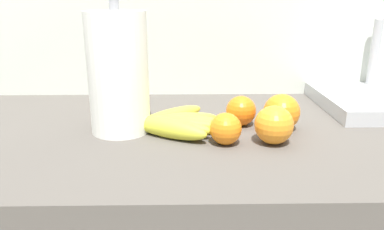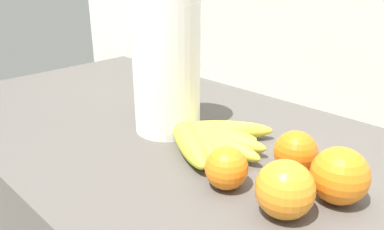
# 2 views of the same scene
# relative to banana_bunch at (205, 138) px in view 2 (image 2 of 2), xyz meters

# --- Properties ---
(wall_back) EXTENTS (2.07, 0.06, 1.30)m
(wall_back) POSITION_rel_banana_bunch_xyz_m (0.14, 0.35, -0.28)
(wall_back) COLOR silver
(wall_back) RESTS_ON ground
(banana_bunch) EXTENTS (0.21, 0.22, 0.04)m
(banana_bunch) POSITION_rel_banana_bunch_xyz_m (0.00, 0.00, 0.00)
(banana_bunch) COLOR #D1D038
(banana_bunch) RESTS_ON counter
(orange_front) EXTENTS (0.06, 0.06, 0.06)m
(orange_front) POSITION_rel_banana_bunch_xyz_m (0.11, -0.07, 0.01)
(orange_front) COLOR orange
(orange_front) RESTS_ON counter
(orange_back_left) EXTENTS (0.07, 0.07, 0.07)m
(orange_back_left) POSITION_rel_banana_bunch_xyz_m (0.16, 0.04, 0.02)
(orange_back_left) COLOR orange
(orange_back_left) RESTS_ON counter
(orange_center) EXTENTS (0.08, 0.08, 0.08)m
(orange_center) POSITION_rel_banana_bunch_xyz_m (0.21, -0.07, 0.02)
(orange_center) COLOR orange
(orange_center) RESTS_ON counter
(orange_back_right) EXTENTS (0.08, 0.08, 0.08)m
(orange_back_right) POSITION_rel_banana_bunch_xyz_m (0.24, 0.01, 0.02)
(orange_back_right) COLOR orange
(orange_back_right) RESTS_ON counter
(paper_towel_roll) EXTENTS (0.13, 0.13, 0.29)m
(paper_towel_roll) POSITION_rel_banana_bunch_xyz_m (-0.11, 0.01, 0.11)
(paper_towel_roll) COLOR white
(paper_towel_roll) RESTS_ON counter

